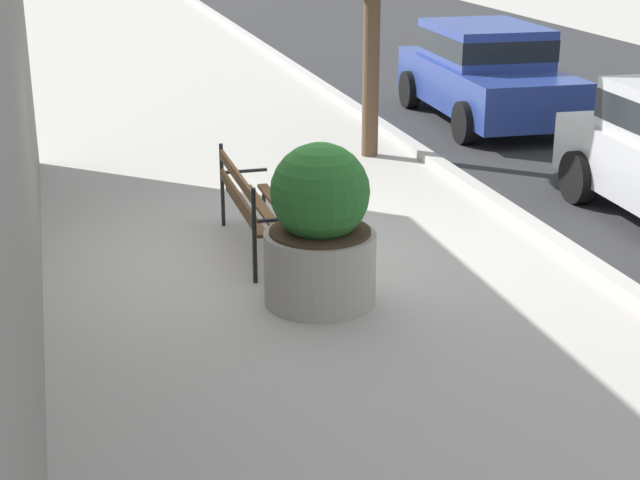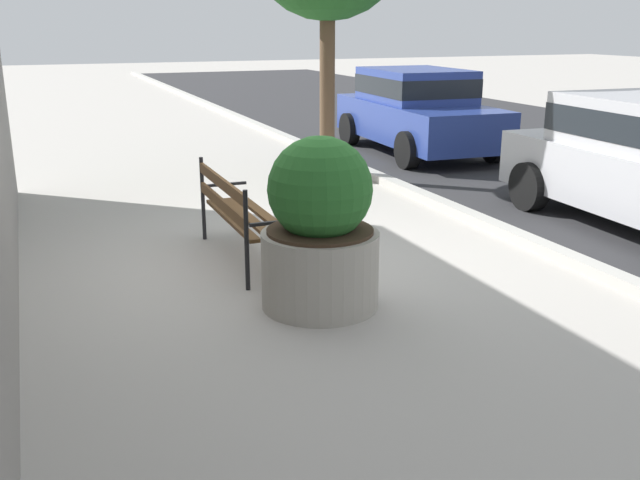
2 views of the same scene
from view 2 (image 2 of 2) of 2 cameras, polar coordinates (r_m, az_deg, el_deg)
The scene contains 5 objects.
ground_plane at distance 7.40m, azimuth -4.35°, elevation -1.99°, with size 80.00×80.00×0.00m, color #ADA8A0.
curb_stone at distance 8.66m, azimuth 14.22°, elevation 0.77°, with size 60.00×0.20×0.12m, color #B2AFA8.
park_bench at distance 7.43m, azimuth -6.56°, elevation 2.40°, with size 1.80×0.54×0.95m.
concrete_planter at distance 6.12m, azimuth 0.00°, elevation 0.84°, with size 1.02×1.02×1.49m.
parked_car_blue at distance 13.87m, azimuth 7.68°, elevation 10.30°, with size 4.17×2.07×1.56m.
Camera 2 is at (6.68, -2.10, 2.38)m, focal length 40.39 mm.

